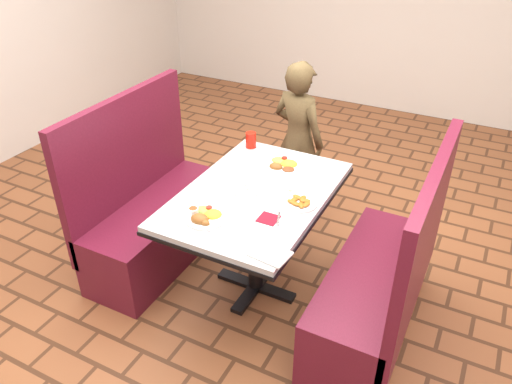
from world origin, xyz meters
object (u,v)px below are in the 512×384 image
Objects in this scene: dining_table at (256,206)px; red_tumbler at (251,140)px; plantain_plate at (300,202)px; near_dinner_plate at (205,215)px; booth_bench_right at (380,288)px; diner_person at (298,140)px; far_dinner_plate at (283,164)px; booth_bench_left at (154,216)px.

dining_table is 11.27× the size of red_tumbler.
near_dinner_plate is at bearing -137.66° from plantain_plate.
booth_bench_right is 1.30m from red_tumbler.
red_tumbler reaches higher than dining_table.
diner_person is 0.56m from red_tumbler.
near_dinner_plate is 0.54m from plantain_plate.
near_dinner_plate reaches higher than far_dinner_plate.
booth_bench_right is at bearing 21.97° from near_dinner_plate.
diner_person is at bearing 74.63° from red_tumbler.
near_dinner_plate reaches higher than dining_table.
dining_table is at bearing 113.85° from diner_person.
dining_table is 0.30m from plantain_plate.
far_dinner_plate is 0.36m from red_tumbler.
booth_bench_right is 5.05× the size of near_dinner_plate.
diner_person reaches higher than red_tumbler.
red_tumbler reaches higher than near_dinner_plate.
near_dinner_plate is at bearing -78.41° from red_tumbler.
far_dinner_plate is 2.41× the size of red_tumbler.
far_dinner_plate reaches higher than plantain_plate.
far_dinner_plate reaches higher than dining_table.
diner_person is at bearing 113.26° from plantain_plate.
booth_bench_left is 0.89m from near_dinner_plate.
diner_person is 6.26× the size of plantain_plate.
booth_bench_left is 0.97× the size of diner_person.
plantain_plate is at bearing -53.31° from far_dinner_plate.
red_tumbler is at bearing 138.56° from plantain_plate.
red_tumbler is (-1.10, 0.51, 0.47)m from booth_bench_right.
dining_table is 6.14× the size of plantain_plate.
red_tumbler is at bearing 89.57° from diner_person.
plantain_plate is at bearing -41.44° from red_tumbler.
near_dinner_plate is 0.92× the size of far_dinner_plate.
booth_bench_left is at bearing 151.30° from near_dinner_plate.
booth_bench_left is 6.08× the size of plantain_plate.
dining_table is at bearing 71.94° from near_dinner_plate.
diner_person is at bearing 98.91° from dining_table.
diner_person reaches higher than dining_table.
far_dinner_plate is at bearing 79.18° from near_dinner_plate.
booth_bench_left is 1.24m from diner_person.
dining_table is 0.86m from booth_bench_right.
booth_bench_right is at bearing 0.00° from booth_bench_left.
dining_table is 1.04m from diner_person.
booth_bench_left is (-0.80, 0.00, -0.32)m from dining_table.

